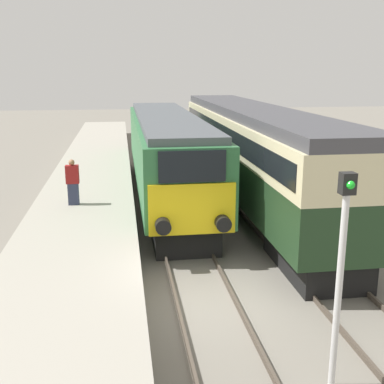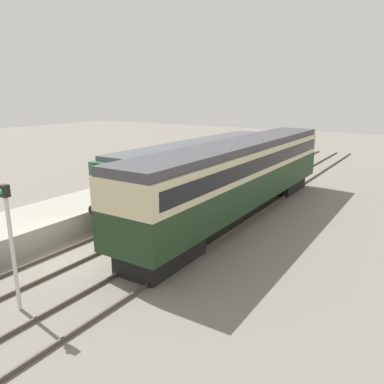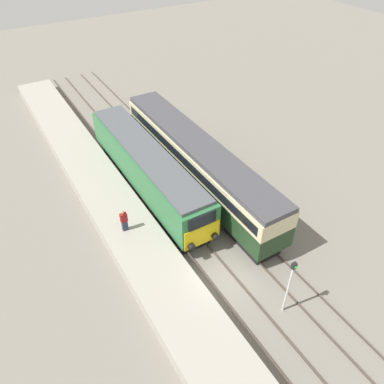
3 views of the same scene
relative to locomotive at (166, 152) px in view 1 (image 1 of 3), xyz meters
The scene contains 8 objects.
ground_plane 10.18m from the locomotive, 90.00° to the right, with size 120.00×120.00×0.00m, color slate.
platform_left 4.15m from the locomotive, 149.31° to the right, with size 3.50×50.00×1.04m.
rails_near_track 5.36m from the locomotive, 90.00° to the right, with size 1.51×60.00×0.14m.
rails_far_track 6.35m from the locomotive, 55.56° to the right, with size 1.50×60.00×0.14m.
locomotive is the anchor object (origin of this frame).
passenger_carriage 3.74m from the locomotive, 23.86° to the right, with size 2.75×18.25×4.10m.
person_on_platform 5.50m from the locomotive, 131.17° to the right, with size 0.44×0.26×1.58m.
signal_post 13.55m from the locomotive, 82.79° to the right, with size 0.24×0.28×3.96m.
Camera 1 is at (-1.89, -10.60, 5.57)m, focal length 45.00 mm.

